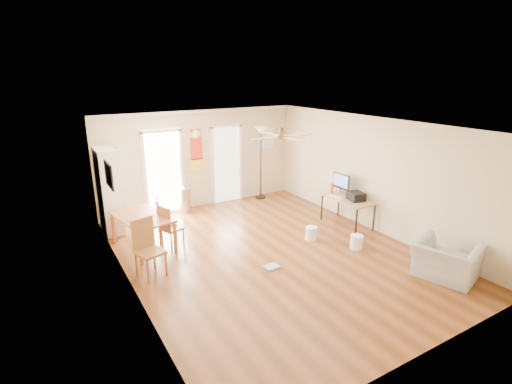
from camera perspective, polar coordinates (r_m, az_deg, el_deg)
floor at (r=8.03m, az=2.21°, el=-8.97°), size 7.00×7.00×0.00m
ceiling at (r=7.26m, az=2.45°, el=9.75°), size 5.50×7.00×0.00m
wall_back at (r=10.56m, az=-8.08°, el=4.81°), size 5.50×0.04×2.60m
wall_front at (r=5.19m, az=24.13°, el=-10.06°), size 5.50×0.04×2.60m
wall_left at (r=6.55m, az=-18.38°, el=-3.74°), size 0.04×7.00×2.60m
wall_right at (r=9.28m, az=16.75°, el=2.51°), size 0.04×7.00×2.60m
crown_molding at (r=7.27m, az=2.44°, el=9.44°), size 5.50×7.00×0.08m
kitchen_doorway at (r=10.26m, az=-13.40°, el=2.71°), size 0.90×0.10×2.10m
bathroom_doorway at (r=10.90m, az=-4.35°, el=3.98°), size 0.80×0.10×2.10m
wall_decal at (r=10.44m, az=-8.73°, el=6.05°), size 0.46×0.03×1.10m
ac_grille at (r=11.38m, az=1.53°, el=7.94°), size 0.50×0.04×0.60m
framed_poster at (r=7.76m, az=-20.80°, el=2.34°), size 0.04×0.66×0.48m
ceiling_fan at (r=7.04m, az=3.77°, el=8.09°), size 1.24×1.24×0.20m
bookshelf at (r=9.36m, az=-20.84°, el=0.15°), size 0.55×0.93×1.95m
dining_table at (r=8.45m, az=-16.22°, el=-5.64°), size 1.11×1.57×0.72m
dining_chair_right_a at (r=8.61m, az=-12.91°, el=-4.02°), size 0.50×0.50×0.97m
dining_chair_right_b at (r=8.34m, az=-12.21°, el=-4.91°), size 0.47×0.47×0.91m
dining_chair_near at (r=7.21m, az=-15.30°, el=-8.11°), size 0.54×0.54×1.06m
trash_can at (r=10.36m, az=-10.38°, el=-1.14°), size 0.36×0.36×0.65m
torchiere_lamp at (r=11.14m, az=0.71°, el=4.25°), size 0.42×0.42×2.07m
computer_desk at (r=9.54m, az=13.20°, el=-2.85°), size 0.63×1.27×0.68m
imac at (r=9.67m, az=12.34°, el=1.16°), size 0.17×0.55×0.51m
keyboard at (r=9.46m, az=11.62°, el=-0.70°), size 0.27×0.46×0.02m
printer at (r=9.32m, az=14.46°, el=-0.60°), size 0.39×0.43×0.19m
orange_bottle at (r=9.68m, az=11.03°, el=0.53°), size 0.09×0.09×0.26m
wastebasket_a at (r=8.67m, az=8.11°, el=-6.01°), size 0.26×0.26×0.29m
wastebasket_b at (r=8.43m, az=14.52°, el=-7.11°), size 0.31×0.31×0.30m
floor_cloth at (r=7.47m, az=2.30°, el=-10.92°), size 0.28×0.23×0.04m
armchair at (r=7.78m, az=26.10°, el=-9.04°), size 1.16×1.24×0.67m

